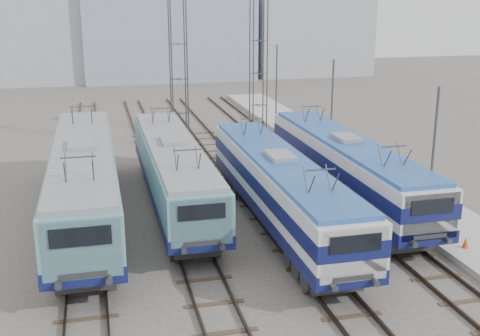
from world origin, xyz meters
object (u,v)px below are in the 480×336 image
mast_mid (331,115)px  mast_rear (276,88)px  locomotive_far_left (84,178)px  catenary_tower_east (259,52)px  locomotive_center_left (174,169)px  locomotive_center_right (281,185)px  catenary_tower_west (178,56)px  safety_cone (466,242)px  locomotive_far_right (347,164)px  mast_front (432,164)px

mast_mid → mast_rear: bearing=90.0°
locomotive_far_left → catenary_tower_east: bearing=51.4°
locomotive_center_left → locomotive_center_right: 6.16m
locomotive_center_right → catenary_tower_west: bearing=97.3°
locomotive_far_left → safety_cone: locomotive_far_left is taller
mast_rear → locomotive_far_right: bearing=-95.6°
locomotive_far_left → locomotive_far_right: locomotive_far_left is taller
mast_front → safety_cone: mast_front is taller
locomotive_center_left → catenary_tower_east: bearing=60.3°
locomotive_far_left → locomotive_center_left: bearing=15.7°
locomotive_center_left → locomotive_far_right: same height
mast_mid → catenary_tower_west: bearing=137.1°
locomotive_far_right → catenary_tower_west: (-6.75, 14.84, 4.44)m
mast_mid → safety_cone: size_ratio=14.16×
catenary_tower_west → safety_cone: bearing=-67.6°
locomotive_far_right → mast_rear: bearing=84.4°
mast_rear → safety_cone: size_ratio=14.16×
locomotive_center_left → safety_cone: locomotive_center_left is taller
locomotive_far_left → safety_cone: bearing=-25.6°
safety_cone → mast_rear: bearing=91.2°
locomotive_far_left → catenary_tower_west: 16.66m
locomotive_far_right → catenary_tower_east: catenary_tower_east is taller
catenary_tower_west → mast_front: 22.00m
locomotive_center_right → mast_rear: bearing=73.6°
mast_mid → locomotive_far_left: bearing=-156.7°
catenary_tower_east → safety_cone: size_ratio=24.27×
catenary_tower_west → safety_cone: (9.17, -22.23, -6.10)m
locomotive_center_right → mast_front: (6.35, -2.45, 1.30)m
mast_mid → safety_cone: bearing=-87.7°
locomotive_far_left → catenary_tower_east: catenary_tower_east is taller
locomotive_far_right → mast_rear: (1.85, 18.84, 1.30)m
mast_rear → safety_cone: (0.57, -26.23, -2.95)m
locomotive_center_right → mast_mid: bearing=56.4°
catenary_tower_west → mast_rear: bearing=24.9°
catenary_tower_west → catenary_tower_east: 6.80m
locomotive_far_left → mast_front: (15.35, -5.39, 1.16)m
catenary_tower_west → catenary_tower_east: bearing=17.1°
locomotive_far_left → safety_cone: size_ratio=38.16×
locomotive_center_left → locomotive_far_right: size_ratio=1.00×
catenary_tower_west → locomotive_far_right: bearing=-65.5°
locomotive_center_right → catenary_tower_west: size_ratio=1.43×
locomotive_far_right → mast_mid: (1.85, 6.84, 1.30)m
locomotive_far_left → catenary_tower_west: size_ratio=1.57×
locomotive_center_right → locomotive_far_right: bearing=31.1°
locomotive_center_left → locomotive_far_right: bearing=-9.5°
mast_mid → safety_cone: mast_mid is taller
locomotive_far_left → locomotive_center_right: locomotive_far_left is taller
locomotive_far_right → mast_rear: 18.98m
mast_rear → safety_cone: 26.41m
locomotive_center_left → catenary_tower_west: bearing=80.4°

